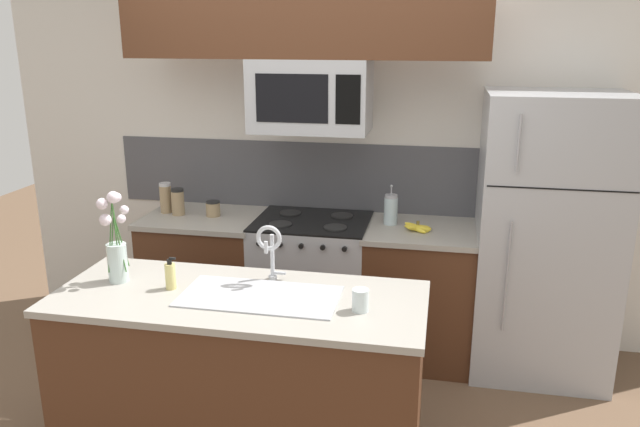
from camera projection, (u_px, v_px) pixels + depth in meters
The scene contains 20 objects.
ground_plane at pixel (280, 418), 3.58m from camera, with size 10.00×10.00×0.00m, color brown.
rear_partition at pixel (365, 156), 4.36m from camera, with size 5.20×0.10×2.60m, color silver.
splash_band at pixel (321, 176), 4.41m from camera, with size 3.00×0.01×0.48m, color #4C4C51.
back_counter_left at pixel (207, 277), 4.44m from camera, with size 0.80×0.65×0.91m.
back_counter_right at pixel (419, 293), 4.16m from camera, with size 0.72×0.65×0.91m.
stove_range at pixel (312, 284), 4.29m from camera, with size 0.76×0.64×0.93m.
microwave at pixel (311, 96), 3.91m from camera, with size 0.74×0.40×0.45m.
upper_cabinet_band at pixel (303, 7), 3.75m from camera, with size 2.23×0.34×0.60m, color #4C2B19.
refrigerator at pixel (545, 237), 3.91m from camera, with size 0.84×0.74×1.80m.
storage_jar_tall at pixel (166, 198), 4.36m from camera, with size 0.08×0.08×0.21m.
storage_jar_medium at pixel (178, 202), 4.31m from camera, with size 0.09×0.09×0.19m.
storage_jar_short at pixel (213, 209), 4.29m from camera, with size 0.10×0.10×0.10m.
banana_bunch at pixel (418, 228), 3.97m from camera, with size 0.19×0.16×0.08m.
french_press at pixel (391, 209), 4.10m from camera, with size 0.09×0.09×0.27m.
island_counter at pixel (242, 378), 3.14m from camera, with size 1.81×0.73×0.91m.
kitchen_sink at pixel (260, 310), 3.01m from camera, with size 0.76×0.39×0.16m.
sink_faucet at pixel (270, 245), 3.12m from camera, with size 0.14×0.14×0.31m.
dish_soap_bottle at pixel (170, 276), 3.07m from camera, with size 0.06×0.05×0.16m.
drinking_glass at pixel (360, 300), 2.83m from camera, with size 0.08×0.08×0.11m.
flower_vase at pixel (116, 250), 3.13m from camera, with size 0.13×0.15×0.48m.
Camera 1 is at (0.84, -3.00, 2.13)m, focal length 35.00 mm.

